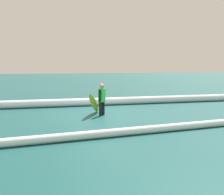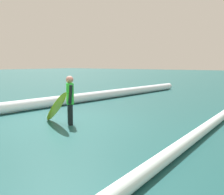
% 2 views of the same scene
% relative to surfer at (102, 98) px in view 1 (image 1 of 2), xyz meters
% --- Properties ---
extents(ground_plane, '(137.88, 137.88, 0.00)m').
position_rel_surfer_xyz_m(ground_plane, '(-0.00, -0.35, -0.80)').
color(ground_plane, '#174B4B').
extents(surfer, '(0.37, 0.52, 1.45)m').
position_rel_surfer_xyz_m(surfer, '(0.00, 0.00, 0.00)').
color(surfer, black).
rests_on(surfer, ground_plane).
extents(surfboard, '(0.93, 1.63, 1.08)m').
position_rel_surfer_xyz_m(surfboard, '(0.31, -0.27, -0.28)').
color(surfboard, yellow).
rests_on(surfboard, ground_plane).
extents(wave_crest_foreground, '(18.83, 1.17, 0.44)m').
position_rel_surfer_xyz_m(wave_crest_foreground, '(-2.86, -3.01, -0.59)').
color(wave_crest_foreground, white).
rests_on(wave_crest_foreground, ground_plane).
extents(wave_crest_midground, '(20.67, 1.75, 0.26)m').
position_rel_surfer_xyz_m(wave_crest_midground, '(-1.79, 3.57, -0.67)').
color(wave_crest_midground, white).
rests_on(wave_crest_midground, ground_plane).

